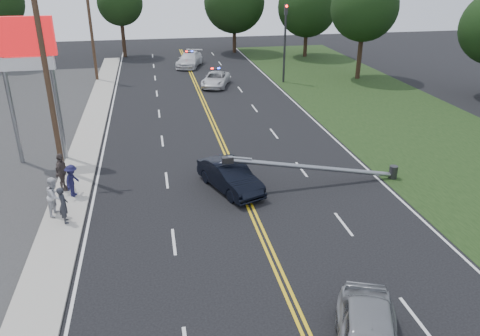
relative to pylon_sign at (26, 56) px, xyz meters
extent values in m
plane|color=black|center=(10.50, -14.00, -6.00)|extent=(120.00, 120.00, 0.00)
cube|color=#A4A094|center=(2.10, -4.00, -5.94)|extent=(1.80, 70.00, 0.12)
cube|color=black|center=(24.00, -4.00, -5.99)|extent=(12.00, 80.00, 0.01)
cube|color=gold|center=(10.50, -4.00, -5.99)|extent=(0.36, 80.00, 0.00)
cylinder|color=gray|center=(-1.20, 0.00, -2.50)|extent=(0.24, 0.24, 7.00)
cylinder|color=gray|center=(1.20, 0.00, -2.50)|extent=(0.24, 0.24, 7.00)
cube|color=red|center=(0.00, 0.00, 1.00)|extent=(3.20, 0.35, 2.00)
cube|color=white|center=(0.00, 0.00, -0.40)|extent=(2.80, 0.30, 0.70)
cylinder|color=#2D2D30|center=(18.80, 16.00, -2.50)|extent=(0.20, 0.20, 7.00)
cube|color=#2D2D30|center=(18.80, 16.00, 0.60)|extent=(0.28, 0.28, 0.90)
sphere|color=#FF0C07|center=(18.80, 15.84, 0.90)|extent=(0.22, 0.22, 0.22)
cylinder|color=#2D2D30|center=(18.60, -6.00, -5.65)|extent=(0.44, 0.44, 0.70)
cylinder|color=gray|center=(14.17, -6.00, -5.02)|extent=(8.90, 0.24, 1.80)
cube|color=#2D2D30|center=(9.74, -6.00, -4.23)|extent=(0.55, 0.32, 0.30)
cylinder|color=#382619|center=(1.30, -2.00, -1.00)|extent=(0.28, 0.28, 10.00)
cylinder|color=#382619|center=(1.30, 20.00, -1.00)|extent=(0.28, 0.28, 10.00)
cylinder|color=black|center=(-9.22, 29.02, -4.06)|extent=(0.44, 0.44, 3.88)
cylinder|color=black|center=(3.54, 32.20, -4.20)|extent=(0.44, 0.44, 3.60)
sphere|color=black|center=(3.54, 32.20, 0.20)|extent=(5.21, 5.21, 5.21)
cylinder|color=black|center=(17.07, 32.63, -4.24)|extent=(0.44, 0.44, 3.51)
sphere|color=black|center=(17.07, 32.63, 0.04)|extent=(7.40, 7.40, 7.40)
cylinder|color=black|center=(24.96, 28.28, -4.34)|extent=(0.44, 0.44, 3.32)
sphere|color=black|center=(24.96, 28.28, -0.29)|extent=(6.88, 6.88, 6.88)
cylinder|color=black|center=(26.39, 16.14, -4.06)|extent=(0.44, 0.44, 3.88)
sphere|color=black|center=(26.39, 16.14, 0.68)|extent=(6.27, 6.27, 6.27)
imported|color=black|center=(9.90, -5.67, -5.28)|extent=(3.01, 4.63, 1.44)
imported|color=silver|center=(12.24, 15.67, -5.37)|extent=(3.46, 4.97, 1.26)
imported|color=silver|center=(10.70, 24.92, -5.23)|extent=(3.70, 5.69, 1.53)
imported|color=#282930|center=(2.27, -7.69, -5.04)|extent=(0.55, 0.69, 1.67)
imported|color=silver|center=(1.79, -6.87, -4.98)|extent=(0.92, 1.04, 1.80)
imported|color=#19183D|center=(2.30, -5.14, -5.07)|extent=(0.90, 1.18, 1.61)
imported|color=#514541|center=(1.73, -4.36, -4.92)|extent=(0.73, 1.21, 1.92)
camera|label=1|loc=(6.38, -26.56, 4.55)|focal=35.00mm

